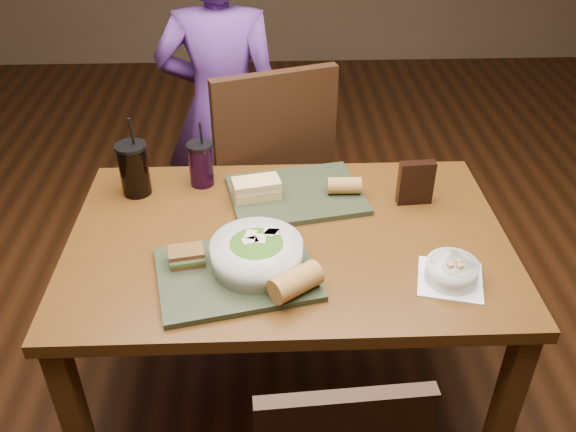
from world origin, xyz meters
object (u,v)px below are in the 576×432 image
object	(u,v)px
dining_table	(288,259)
salad_bowl	(257,252)
tray_near	(237,274)
sandwich_far	(256,188)
sandwich_near	(187,256)
chip_bag	(416,183)
cup_cola	(134,169)
tray_far	(296,195)
chair_far	(276,175)
diner	(222,111)
baguette_near	(296,282)
baguette_far	(344,186)
cup_berry	(201,164)
soup_bowl	(452,271)

from	to	relation	value
dining_table	salad_bowl	distance (m)	0.24
tray_near	sandwich_far	bearing A→B (deg)	81.90
sandwich_near	chip_bag	bearing A→B (deg)	23.85
cup_cola	tray_far	bearing A→B (deg)	-5.23
chair_far	diner	world-z (taller)	diner
chair_far	dining_table	bearing A→B (deg)	-87.69
sandwich_far	baguette_near	world-z (taller)	baguette_near
sandwich_far	cup_cola	xyz separation A→B (m)	(-0.39, 0.07, 0.04)
tray_near	sandwich_near	xyz separation A→B (m)	(-0.14, 0.04, 0.03)
baguette_near	baguette_far	xyz separation A→B (m)	(0.18, 0.48, -0.01)
sandwich_far	baguette_far	size ratio (longest dim) A/B	1.51
tray_far	cup_berry	size ratio (longest dim) A/B	1.81
soup_bowl	chip_bag	xyz separation A→B (m)	(-0.02, 0.39, 0.04)
dining_table	tray_near	distance (m)	0.25
chip_bag	sandwich_far	bearing A→B (deg)	173.04
baguette_near	chip_bag	bearing A→B (deg)	47.62
dining_table	cup_cola	world-z (taller)	cup_cola
dining_table	tray_near	size ratio (longest dim) A/B	3.10
tray_far	sandwich_near	world-z (taller)	sandwich_near
tray_near	cup_berry	bearing A→B (deg)	104.91
diner	soup_bowl	size ratio (longest dim) A/B	7.07
tray_near	soup_bowl	xyz separation A→B (m)	(0.58, -0.04, 0.02)
tray_far	diner	bearing A→B (deg)	111.01
chair_far	cup_cola	size ratio (longest dim) A/B	3.88
tray_far	baguette_far	size ratio (longest dim) A/B	3.90
chair_far	baguette_far	size ratio (longest dim) A/B	9.82
diner	cup_berry	size ratio (longest dim) A/B	6.27
baguette_near	cup_berry	distance (m)	0.65
diner	salad_bowl	world-z (taller)	diner
dining_table	tray_far	world-z (taller)	tray_far
salad_bowl	sandwich_far	distance (m)	0.35
salad_bowl	sandwich_far	size ratio (longest dim) A/B	1.54
tray_far	sandwich_far	bearing A→B (deg)	-171.84
dining_table	baguette_near	xyz separation A→B (m)	(0.01, -0.27, 0.14)
sandwich_far	cup_berry	world-z (taller)	cup_berry
chair_far	baguette_near	world-z (taller)	chair_far
salad_bowl	cup_cola	size ratio (longest dim) A/B	0.92
tray_far	sandwich_far	world-z (taller)	sandwich_far
sandwich_far	chair_far	bearing A→B (deg)	81.12
tray_far	tray_near	bearing A→B (deg)	-114.69
baguette_far	chip_bag	size ratio (longest dim) A/B	0.74
baguette_near	tray_near	bearing A→B (deg)	149.86
tray_far	cup_cola	world-z (taller)	cup_cola
soup_bowl	sandwich_near	distance (m)	0.72
chip_bag	cup_cola	bearing A→B (deg)	170.17
dining_table	chair_far	xyz separation A→B (m)	(-0.03, 0.63, -0.07)
diner	baguette_near	world-z (taller)	diner
tray_far	salad_bowl	bearing A→B (deg)	-108.75
salad_bowl	diner	bearing A→B (deg)	98.00
baguette_near	chair_far	bearing A→B (deg)	92.19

